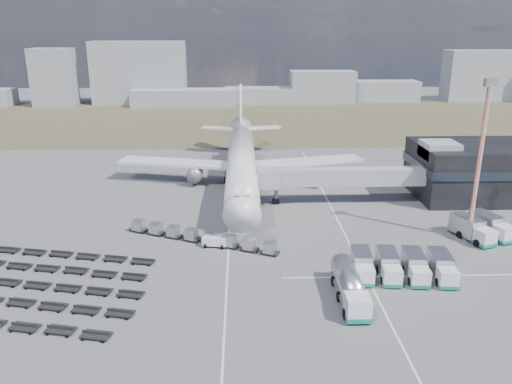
{
  "coord_description": "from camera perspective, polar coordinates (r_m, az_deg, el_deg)",
  "views": [
    {
      "loc": [
        -0.04,
        -65.22,
        30.47
      ],
      "look_at": [
        2.43,
        15.38,
        4.0
      ],
      "focal_mm": 35.0,
      "sensor_mm": 36.0,
      "label": 1
    }
  ],
  "objects": [
    {
      "name": "ground",
      "position": [
        71.99,
        -1.57,
        -6.88
      ],
      "size": [
        420.0,
        420.0,
        0.0
      ],
      "primitive_type": "plane",
      "color": "#565659",
      "rests_on": "ground"
    },
    {
      "name": "grass_strip",
      "position": [
        177.85,
        -1.73,
        8.3
      ],
      "size": [
        420.0,
        90.0,
        0.01
      ],
      "primitive_type": "cube",
      "color": "#4C422D",
      "rests_on": "ground"
    },
    {
      "name": "lane_markings",
      "position": [
        75.36,
        5.91,
        -5.78
      ],
      "size": [
        47.12,
        110.0,
        0.01
      ],
      "color": "silver",
      "rests_on": "ground"
    },
    {
      "name": "terminal",
      "position": [
        104.29,
        25.62,
        2.36
      ],
      "size": [
        30.4,
        16.4,
        11.0
      ],
      "color": "black",
      "rests_on": "ground"
    },
    {
      "name": "jet_bridge",
      "position": [
        90.75,
        8.44,
        1.71
      ],
      "size": [
        30.3,
        3.8,
        7.05
      ],
      "color": "#939399",
      "rests_on": "ground"
    },
    {
      "name": "airliner",
      "position": [
        100.79,
        -1.68,
        3.7
      ],
      "size": [
        51.59,
        64.53,
        17.62
      ],
      "color": "silver",
      "rests_on": "ground"
    },
    {
      "name": "skyline",
      "position": [
        217.13,
        -2.76,
        12.54
      ],
      "size": [
        297.12,
        25.39,
        25.63
      ],
      "color": "gray",
      "rests_on": "ground"
    },
    {
      "name": "fuel_tanker",
      "position": [
        60.3,
        10.67,
        -10.59
      ],
      "size": [
        2.89,
        11.02,
        3.56
      ],
      "rotation": [
        0.0,
        0.0,
        -0.0
      ],
      "color": "silver",
      "rests_on": "ground"
    },
    {
      "name": "pushback_tug",
      "position": [
        73.78,
        -4.7,
        -5.62
      ],
      "size": [
        3.88,
        2.65,
        1.57
      ],
      "primitive_type": "cube",
      "rotation": [
        0.0,
        0.0,
        -0.19
      ],
      "color": "silver",
      "rests_on": "ground"
    },
    {
      "name": "catering_truck",
      "position": [
        103.19,
        6.52,
        1.81
      ],
      "size": [
        4.91,
        7.37,
        3.13
      ],
      "rotation": [
        0.0,
        0.0,
        -0.34
      ],
      "color": "silver",
      "rests_on": "ground"
    },
    {
      "name": "service_trucks_near",
      "position": [
        67.22,
        16.34,
        -8.14
      ],
      "size": [
        13.13,
        8.09,
        2.78
      ],
      "rotation": [
        0.0,
        0.0,
        -0.1
      ],
      "color": "silver",
      "rests_on": "ground"
    },
    {
      "name": "service_trucks_far",
      "position": [
        83.41,
        24.39,
        -3.74
      ],
      "size": [
        8.45,
        9.22,
        3.04
      ],
      "rotation": [
        0.0,
        0.0,
        0.34
      ],
      "color": "silver",
      "rests_on": "ground"
    },
    {
      "name": "uld_row",
      "position": [
        75.12,
        -6.34,
        -5.05
      ],
      "size": [
        23.17,
        11.45,
        1.67
      ],
      "rotation": [
        0.0,
        0.0,
        -0.42
      ],
      "color": "black",
      "rests_on": "ground"
    },
    {
      "name": "baggage_dollies",
      "position": [
        69.26,
        -25.23,
        -9.47
      ],
      "size": [
        34.09,
        24.79,
        0.74
      ],
      "rotation": [
        0.0,
        0.0,
        -0.21
      ],
      "color": "black",
      "rests_on": "ground"
    },
    {
      "name": "floodlight_mast",
      "position": [
        79.19,
        24.14,
        3.1
      ],
      "size": [
        2.26,
        1.85,
        24.0
      ],
      "rotation": [
        0.0,
        0.0,
        0.42
      ],
      "color": "red",
      "rests_on": "ground"
    }
  ]
}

